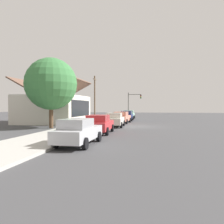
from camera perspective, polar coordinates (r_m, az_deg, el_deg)
name	(u,v)px	position (r m, az deg, el deg)	size (l,w,h in m)	color
ground_plane	(138,126)	(26.99, 6.55, -3.53)	(120.00, 120.00, 0.00)	#424244
sidewalk_curb	(92,125)	(27.94, -5.01, -3.20)	(60.00, 4.20, 0.16)	#B2AFA8
car_silver	(78,132)	(13.99, -8.31, -4.79)	(4.75, 1.98, 1.59)	silver
car_cherry	(99,124)	(19.83, -3.21, -2.95)	(4.72, 2.17, 1.59)	red
car_ivory	(114,120)	(25.98, 0.61, -1.92)	(4.55, 2.16, 1.59)	silver
car_coral	(122,117)	(31.80, 2.38, -1.31)	(4.70, 2.23, 1.59)	#EA8C75
car_navy	(127,116)	(37.50, 3.65, -0.90)	(4.57, 2.12, 1.59)	navy
car_seafoam	(129,114)	(43.36, 4.25, -0.58)	(4.79, 2.16, 1.59)	#9ED1BC
storefront_building	(54,108)	(33.22, -14.11, 0.89)	(9.82, 8.16, 6.01)	silver
shade_tree	(51,84)	(25.50, -14.85, 6.70)	(5.52, 5.52, 7.46)	brown
traffic_light_main	(133,101)	(48.44, 5.31, 2.79)	(0.37, 2.79, 5.20)	#383833
utility_pole_wooden	(95,97)	(39.41, -4.29, 3.74)	(1.80, 0.24, 7.50)	brown
fire_hydrant_red	(114,118)	(34.78, 0.47, -1.60)	(0.22, 0.22, 0.71)	red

